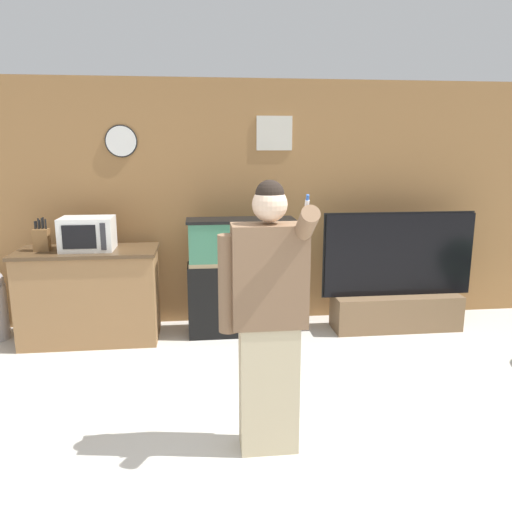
{
  "coord_description": "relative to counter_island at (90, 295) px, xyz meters",
  "views": [
    {
      "loc": [
        -0.59,
        -2.44,
        1.91
      ],
      "look_at": [
        -0.15,
        1.45,
        1.05
      ],
      "focal_mm": 35.0,
      "sensor_mm": 36.0,
      "label": 1
    }
  ],
  "objects": [
    {
      "name": "microwave",
      "position": [
        0.02,
        -0.02,
        0.62
      ],
      "size": [
        0.49,
        0.36,
        0.32
      ],
      "color": "white",
      "rests_on": "counter_island"
    },
    {
      "name": "tv_on_stand",
      "position": [
        3.16,
        -0.04,
        -0.1
      ],
      "size": [
        1.61,
        0.4,
        1.25
      ],
      "color": "brown",
      "rests_on": "ground_plane"
    },
    {
      "name": "knife_block",
      "position": [
        -0.41,
        -0.01,
        0.58
      ],
      "size": [
        0.14,
        0.1,
        0.32
      ],
      "color": "brown",
      "rests_on": "counter_island"
    },
    {
      "name": "person_standing",
      "position": [
        1.5,
        -2.04,
        0.43
      ],
      "size": [
        0.54,
        0.41,
        1.73
      ],
      "color": "#BCAD89",
      "rests_on": "ground_plane"
    },
    {
      "name": "ground_plane",
      "position": [
        1.69,
        -2.47,
        -0.47
      ],
      "size": [
        18.0,
        18.0,
        0.0
      ],
      "primitive_type": "plane",
      "color": "beige"
    },
    {
      "name": "wall_back_paneled",
      "position": [
        1.69,
        0.48,
        0.84
      ],
      "size": [
        10.0,
        0.08,
        2.6
      ],
      "color": "olive",
      "rests_on": "ground_plane"
    },
    {
      "name": "counter_island",
      "position": [
        0.0,
        0.0,
        0.0
      ],
      "size": [
        1.35,
        0.63,
        0.93
      ],
      "color": "olive",
      "rests_on": "ground_plane"
    },
    {
      "name": "aquarium_on_stand",
      "position": [
        1.51,
        0.02,
        0.14
      ],
      "size": [
        1.08,
        0.36,
        1.2
      ],
      "color": "black",
      "rests_on": "ground_plane"
    }
  ]
}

